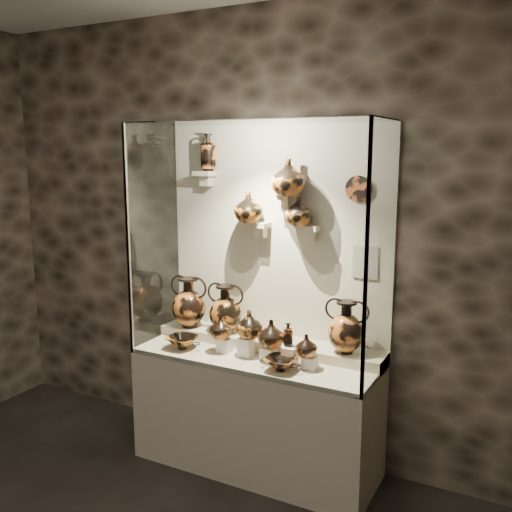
% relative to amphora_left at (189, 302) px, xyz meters
% --- Properties ---
extents(wall_back, '(5.00, 0.02, 3.20)m').
position_rel_amphora_left_xyz_m(wall_back, '(0.64, 0.18, 0.51)').
color(wall_back, black).
rests_on(wall_back, ground).
extents(plinth, '(1.70, 0.60, 0.80)m').
position_rel_amphora_left_xyz_m(plinth, '(0.64, -0.14, -0.69)').
color(plinth, beige).
rests_on(plinth, floor).
extents(front_tier, '(1.68, 0.58, 0.03)m').
position_rel_amphora_left_xyz_m(front_tier, '(0.64, -0.14, -0.28)').
color(front_tier, '#BEB193').
rests_on(front_tier, plinth).
extents(rear_tier, '(1.70, 0.25, 0.10)m').
position_rel_amphora_left_xyz_m(rear_tier, '(0.64, 0.04, -0.24)').
color(rear_tier, '#BEB193').
rests_on(rear_tier, plinth).
extents(back_panel, '(1.70, 0.03, 1.60)m').
position_rel_amphora_left_xyz_m(back_panel, '(0.64, 0.18, 0.51)').
color(back_panel, beige).
rests_on(back_panel, plinth).
extents(glass_front, '(1.70, 0.01, 1.60)m').
position_rel_amphora_left_xyz_m(glass_front, '(0.64, -0.43, 0.51)').
color(glass_front, white).
rests_on(glass_front, plinth).
extents(glass_left, '(0.01, 0.60, 1.60)m').
position_rel_amphora_left_xyz_m(glass_left, '(-0.20, -0.14, 0.51)').
color(glass_left, white).
rests_on(glass_left, plinth).
extents(glass_right, '(0.01, 0.60, 1.60)m').
position_rel_amphora_left_xyz_m(glass_right, '(1.49, -0.14, 0.51)').
color(glass_right, white).
rests_on(glass_right, plinth).
extents(glass_top, '(1.70, 0.60, 0.01)m').
position_rel_amphora_left_xyz_m(glass_top, '(0.64, -0.14, 1.31)').
color(glass_top, white).
rests_on(glass_top, back_panel).
extents(frame_post_left, '(0.02, 0.02, 1.60)m').
position_rel_amphora_left_xyz_m(frame_post_left, '(-0.20, -0.43, 0.51)').
color(frame_post_left, gray).
rests_on(frame_post_left, plinth).
extents(frame_post_right, '(0.02, 0.02, 1.60)m').
position_rel_amphora_left_xyz_m(frame_post_right, '(1.48, -0.43, 0.51)').
color(frame_post_right, gray).
rests_on(frame_post_right, plinth).
extents(pedestal_a, '(0.09, 0.09, 0.10)m').
position_rel_amphora_left_xyz_m(pedestal_a, '(0.42, -0.19, -0.21)').
color(pedestal_a, silver).
rests_on(pedestal_a, front_tier).
extents(pedestal_b, '(0.09, 0.09, 0.13)m').
position_rel_amphora_left_xyz_m(pedestal_b, '(0.59, -0.19, -0.20)').
color(pedestal_b, silver).
rests_on(pedestal_b, front_tier).
extents(pedestal_c, '(0.09, 0.09, 0.09)m').
position_rel_amphora_left_xyz_m(pedestal_c, '(0.76, -0.19, -0.22)').
color(pedestal_c, silver).
rests_on(pedestal_c, front_tier).
extents(pedestal_d, '(0.09, 0.09, 0.12)m').
position_rel_amphora_left_xyz_m(pedestal_d, '(0.92, -0.19, -0.20)').
color(pedestal_d, silver).
rests_on(pedestal_d, front_tier).
extents(pedestal_e, '(0.09, 0.09, 0.08)m').
position_rel_amphora_left_xyz_m(pedestal_e, '(1.06, -0.19, -0.22)').
color(pedestal_e, silver).
rests_on(pedestal_e, front_tier).
extents(bracket_ul, '(0.14, 0.12, 0.04)m').
position_rel_amphora_left_xyz_m(bracket_ul, '(0.09, 0.10, 0.96)').
color(bracket_ul, beige).
rests_on(bracket_ul, back_panel).
extents(bracket_ca, '(0.14, 0.12, 0.04)m').
position_rel_amphora_left_xyz_m(bracket_ca, '(0.54, 0.10, 0.61)').
color(bracket_ca, beige).
rests_on(bracket_ca, back_panel).
extents(bracket_cb, '(0.10, 0.12, 0.04)m').
position_rel_amphora_left_xyz_m(bracket_cb, '(0.74, 0.10, 0.81)').
color(bracket_cb, beige).
rests_on(bracket_cb, back_panel).
extents(bracket_cc, '(0.14, 0.12, 0.04)m').
position_rel_amphora_left_xyz_m(bracket_cc, '(0.92, 0.10, 0.61)').
color(bracket_cc, beige).
rests_on(bracket_cc, back_panel).
extents(amphora_left, '(0.37, 0.37, 0.38)m').
position_rel_amphora_left_xyz_m(amphora_left, '(0.00, 0.00, 0.00)').
color(amphora_left, '#BA6223').
rests_on(amphora_left, rear_tier).
extents(amphora_mid, '(0.30, 0.30, 0.36)m').
position_rel_amphora_left_xyz_m(amphora_mid, '(0.32, 0.01, -0.01)').
color(amphora_mid, '#B96120').
rests_on(amphora_mid, rear_tier).
extents(amphora_right, '(0.32, 0.32, 0.35)m').
position_rel_amphora_left_xyz_m(amphora_right, '(1.23, 0.01, -0.01)').
color(amphora_right, '#BA6223').
rests_on(amphora_right, rear_tier).
extents(jug_a, '(0.20, 0.20, 0.16)m').
position_rel_amphora_left_xyz_m(jug_a, '(0.40, -0.20, -0.08)').
color(jug_a, '#BA6223').
rests_on(jug_a, pedestal_a).
extents(jug_b, '(0.24, 0.24, 0.19)m').
position_rel_amphora_left_xyz_m(jug_b, '(0.61, -0.17, -0.04)').
color(jug_b, '#B96120').
rests_on(jug_b, pedestal_b).
extents(jug_c, '(0.21, 0.21, 0.19)m').
position_rel_amphora_left_xyz_m(jug_c, '(0.78, -0.18, -0.08)').
color(jug_c, '#BA6223').
rests_on(jug_c, pedestal_c).
extents(jug_e, '(0.16, 0.16, 0.15)m').
position_rel_amphora_left_xyz_m(jug_e, '(1.04, -0.20, -0.11)').
color(jug_e, '#BA6223').
rests_on(jug_e, pedestal_e).
extents(lekythos_small, '(0.10, 0.10, 0.17)m').
position_rel_amphora_left_xyz_m(lekythos_small, '(0.90, -0.17, -0.05)').
color(lekythos_small, '#B96120').
rests_on(lekythos_small, pedestal_d).
extents(kylix_left, '(0.28, 0.23, 0.11)m').
position_rel_amphora_left_xyz_m(kylix_left, '(0.12, -0.27, -0.21)').
color(kylix_left, '#B96120').
rests_on(kylix_left, front_tier).
extents(kylix_right, '(0.32, 0.29, 0.10)m').
position_rel_amphora_left_xyz_m(kylix_right, '(0.91, -0.31, -0.21)').
color(kylix_right, '#BA6223').
rests_on(kylix_right, front_tier).
extents(lekythos_tall, '(0.14, 0.14, 0.30)m').
position_rel_amphora_left_xyz_m(lekythos_tall, '(0.13, 0.09, 1.13)').
color(lekythos_tall, '#BA6223').
rests_on(lekythos_tall, bracket_ul).
extents(ovoid_vase_a, '(0.24, 0.24, 0.21)m').
position_rel_amphora_left_xyz_m(ovoid_vase_a, '(0.49, 0.05, 0.73)').
color(ovoid_vase_a, '#B96120').
rests_on(ovoid_vase_a, bracket_ca).
extents(ovoid_vase_b, '(0.28, 0.28, 0.25)m').
position_rel_amphora_left_xyz_m(ovoid_vase_b, '(0.79, 0.04, 0.95)').
color(ovoid_vase_b, '#B96120').
rests_on(ovoid_vase_b, bracket_cb).
extents(ovoid_vase_c, '(0.22, 0.22, 0.19)m').
position_rel_amphora_left_xyz_m(ovoid_vase_c, '(0.86, 0.06, 0.72)').
color(ovoid_vase_c, '#B96120').
rests_on(ovoid_vase_c, bracket_cc).
extents(wall_plate, '(0.17, 0.02, 0.17)m').
position_rel_amphora_left_xyz_m(wall_plate, '(1.24, 0.15, 0.88)').
color(wall_plate, '#A74B21').
rests_on(wall_plate, back_panel).
extents(info_placard, '(0.16, 0.01, 0.22)m').
position_rel_amphora_left_xyz_m(info_placard, '(1.30, 0.16, 0.40)').
color(info_placard, beige).
rests_on(info_placard, back_panel).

